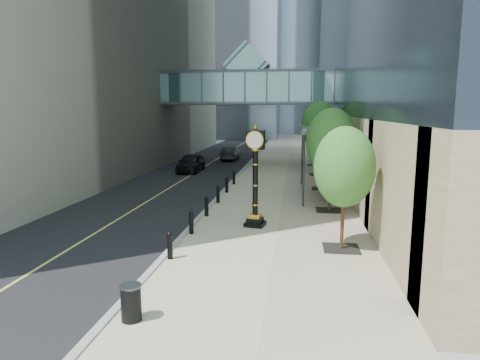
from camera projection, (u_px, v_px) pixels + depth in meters
name	position (u px, v px, depth m)	size (l,w,h in m)	color
ground	(240.00, 274.00, 14.25)	(320.00, 320.00, 0.00)	gray
road	(227.00, 153.00, 54.29)	(8.00, 180.00, 0.02)	black
sidewalk	(290.00, 154.00, 53.25)	(8.00, 180.00, 0.06)	tan
curb	(258.00, 153.00, 53.76)	(0.25, 180.00, 0.07)	gray
distant_tower_c	(273.00, 18.00, 127.18)	(22.00, 22.00, 65.00)	#9CA9C5
skywalk	(247.00, 86.00, 40.78)	(17.00, 4.20, 5.80)	slate
entrance_canopy	(324.00, 130.00, 26.82)	(3.00, 8.00, 4.38)	#383F44
bollard_row	(213.00, 201.00, 23.32)	(0.20, 16.20, 0.90)	black
street_trees	(323.00, 136.00, 29.56)	(2.97, 28.35, 6.11)	black
street_clock	(255.00, 183.00, 19.68)	(1.01, 1.01, 4.65)	black
trash_bin	(131.00, 304.00, 10.94)	(0.52, 0.52, 0.90)	black
pedestrian	(336.00, 189.00, 24.63)	(0.62, 0.41, 1.69)	beige
car_near	(191.00, 163.00, 37.84)	(1.89, 4.70, 1.60)	black
car_far	(231.00, 154.00, 46.67)	(1.48, 4.26, 1.40)	black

